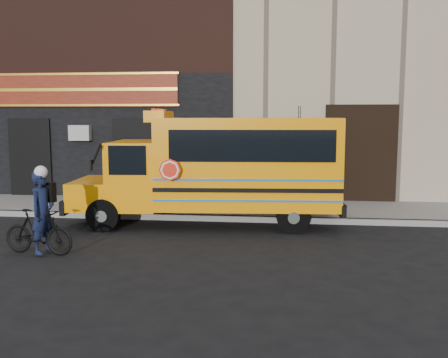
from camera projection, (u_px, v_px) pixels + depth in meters
name	position (u px, v px, depth m)	size (l,w,h in m)	color
ground	(207.00, 246.00, 10.79)	(120.00, 120.00, 0.00)	black
curb	(222.00, 218.00, 13.34)	(40.00, 0.20, 0.15)	gray
sidewalk	(228.00, 208.00, 14.82)	(40.00, 3.00, 0.15)	gray
building	(244.00, 34.00, 20.33)	(20.00, 10.70, 12.00)	tan
school_bus	(221.00, 166.00, 12.80)	(7.04, 2.73, 2.92)	black
sign_pole	(299.00, 160.00, 12.80)	(0.10, 0.26, 3.05)	#424943
bicycle	(38.00, 232.00, 10.07)	(0.43, 1.54, 0.92)	black
cyclist	(43.00, 215.00, 9.98)	(0.60, 0.40, 1.65)	#111834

